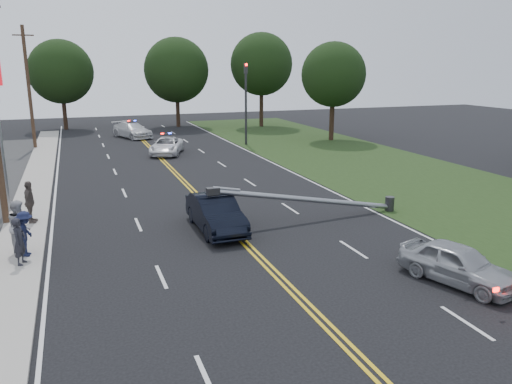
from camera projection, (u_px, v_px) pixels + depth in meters
name	position (u px, v px, depth m)	size (l,w,h in m)	color
ground	(314.00, 312.00, 14.37)	(120.00, 120.00, 0.00)	black
sidewalk	(23.00, 235.00, 20.64)	(1.80, 70.00, 0.12)	#A9A399
grass_verge	(450.00, 192.00, 27.96)	(12.00, 80.00, 0.01)	#1D3113
centerline_yellow	(218.00, 216.00, 23.46)	(0.36, 80.00, 0.00)	gold
traffic_signal	(246.00, 97.00, 43.36)	(0.28, 0.41, 7.05)	#2D2D30
fallen_streetlight	(318.00, 200.00, 22.81)	(9.36, 0.44, 1.91)	#2D2D30
utility_pole_far	(29.00, 87.00, 40.95)	(1.60, 0.28, 10.00)	#382619
tree_6	(61.00, 72.00, 53.17)	(6.77, 6.77, 9.55)	black
tree_7	(176.00, 70.00, 55.61)	(7.18, 7.18, 9.89)	black
tree_8	(261.00, 64.00, 55.66)	(6.93, 6.93, 10.41)	black
tree_9	(333.00, 75.00, 45.58)	(5.89, 5.89, 8.97)	black
crashed_sedan	(216.00, 213.00, 21.31)	(1.61, 4.61, 1.52)	black
waiting_sedan	(458.00, 264.00, 16.15)	(1.56, 3.89, 1.32)	#A1A4A8
emergency_a	(167.00, 146.00, 39.55)	(2.16, 4.68, 1.30)	white
emergency_b	(132.00, 130.00, 48.36)	(2.07, 5.10, 1.48)	silver
bystander_a	(20.00, 241.00, 17.35)	(0.61, 0.40, 1.68)	#222229
bystander_b	(20.00, 226.00, 18.47)	(0.97, 0.75, 1.99)	#A5A4A9
bystander_c	(25.00, 234.00, 18.13)	(1.09, 0.62, 1.68)	#171C3A
bystander_d	(30.00, 202.00, 21.92)	(1.10, 0.46, 1.88)	#554B44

